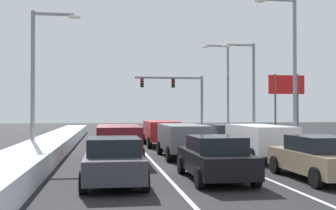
{
  "coord_description": "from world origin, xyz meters",
  "views": [
    {
      "loc": [
        -3.88,
        -6.48,
        2.37
      ],
      "look_at": [
        0.55,
        23.08,
        2.79
      ],
      "focal_mm": 44.63,
      "sensor_mm": 36.0,
      "label": 1
    }
  ],
  "objects": [
    {
      "name": "lane_stripe_between_right_lane_and_center_lane",
      "position": [
        1.7,
        19.14,
        0.0
      ],
      "size": [
        0.14,
        42.1,
        0.01
      ],
      "primitive_type": "cube",
      "color": "silver",
      "rests_on": "ground"
    },
    {
      "name": "sedan_green_right_lane_third",
      "position": [
        3.46,
        18.59,
        0.76
      ],
      "size": [
        2.0,
        4.5,
        1.51
      ],
      "color": "#1E5633",
      "rests_on": "ground"
    },
    {
      "name": "street_lamp_right_far",
      "position": [
        7.5,
        32.54,
        5.21
      ],
      "size": [
        2.66,
        0.36,
        8.79
      ],
      "color": "gray",
      "rests_on": "ground"
    },
    {
      "name": "suv_maroon_left_lane_second",
      "position": [
        -3.28,
        13.42,
        1.02
      ],
      "size": [
        2.16,
        4.9,
        1.67
      ],
      "color": "maroon",
      "rests_on": "ground"
    },
    {
      "name": "snow_bank_right_shoulder",
      "position": [
        7.0,
        19.14,
        0.34
      ],
      "size": [
        1.35,
        42.1,
        0.67
      ],
      "primitive_type": "cube",
      "color": "white",
      "rests_on": "ground"
    },
    {
      "name": "sedan_tan_right_lane_nearest",
      "position": [
        3.37,
        6.94,
        0.76
      ],
      "size": [
        2.0,
        4.5,
        1.51
      ],
      "color": "#937F60",
      "rests_on": "ground"
    },
    {
      "name": "street_lamp_right_mid",
      "position": [
        7.26,
        24.88,
        4.62
      ],
      "size": [
        2.66,
        0.36,
        7.67
      ],
      "color": "gray",
      "rests_on": "ground"
    },
    {
      "name": "suv_red_center_lane_third",
      "position": [
        -0.19,
        21.26,
        1.02
      ],
      "size": [
        2.16,
        4.9,
        1.67
      ],
      "color": "maroon",
      "rests_on": "ground"
    },
    {
      "name": "snow_bank_left_shoulder",
      "position": [
        -7.0,
        19.14,
        0.39
      ],
      "size": [
        2.13,
        42.1,
        0.78
      ],
      "primitive_type": "cube",
      "color": "white",
      "rests_on": "ground"
    },
    {
      "name": "lane_stripe_between_center_lane_and_left_lane",
      "position": [
        -1.7,
        19.14,
        0.0
      ],
      "size": [
        0.14,
        42.1,
        0.01
      ],
      "primitive_type": "cube",
      "color": "silver",
      "rests_on": "ground"
    },
    {
      "name": "sedan_silver_left_lane_third",
      "position": [
        -3.17,
        20.05,
        0.76
      ],
      "size": [
        2.0,
        4.5,
        1.51
      ],
      "color": "#B7BABF",
      "rests_on": "ground"
    },
    {
      "name": "ground_plane",
      "position": [
        0.0,
        15.31,
        0.0
      ],
      "size": [
        120.0,
        120.0,
        0.0
      ],
      "primitive_type": "plane",
      "color": "black"
    },
    {
      "name": "sedan_black_center_lane_nearest",
      "position": [
        -0.16,
        7.41,
        0.76
      ],
      "size": [
        2.0,
        4.5,
        1.51
      ],
      "color": "black",
      "rests_on": "ground"
    },
    {
      "name": "suv_white_right_lane_second",
      "position": [
        3.46,
        12.73,
        1.02
      ],
      "size": [
        2.16,
        4.9,
        1.67
      ],
      "color": "silver",
      "rests_on": "ground"
    },
    {
      "name": "roadside_sign_right",
      "position": [
        11.35,
        27.08,
        4.02
      ],
      "size": [
        3.2,
        0.16,
        5.5
      ],
      "color": "#59595B",
      "rests_on": "ground"
    },
    {
      "name": "traffic_light_gantry",
      "position": [
        4.27,
        38.27,
        4.5
      ],
      "size": [
        7.54,
        0.47,
        6.2
      ],
      "color": "slate",
      "rests_on": "ground"
    },
    {
      "name": "street_lamp_left_mid",
      "position": [
        -7.41,
        16.92,
        4.7
      ],
      "size": [
        2.66,
        0.36,
        7.81
      ],
      "color": "gray",
      "rests_on": "ground"
    },
    {
      "name": "sedan_charcoal_left_lane_nearest",
      "position": [
        -3.62,
        7.16,
        0.76
      ],
      "size": [
        2.0,
        4.5,
        1.51
      ],
      "color": "#38383D",
      "rests_on": "ground"
    },
    {
      "name": "suv_gray_center_lane_second",
      "position": [
        -0.02,
        14.27,
        1.02
      ],
      "size": [
        2.16,
        4.9,
        1.67
      ],
      "color": "slate",
      "rests_on": "ground"
    },
    {
      "name": "street_lamp_right_near",
      "position": [
        7.09,
        17.22,
        5.43
      ],
      "size": [
        2.66,
        0.36,
        9.2
      ],
      "color": "gray",
      "rests_on": "ground"
    }
  ]
}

